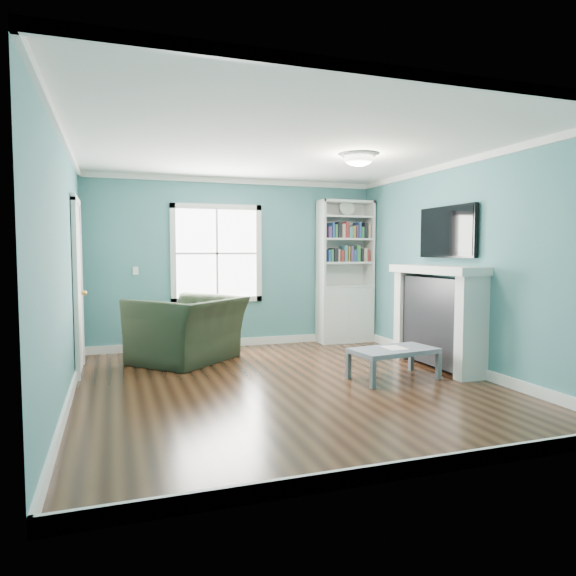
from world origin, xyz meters
name	(u,v)px	position (x,y,z in m)	size (l,w,h in m)	color
floor	(288,385)	(0.00, 0.00, 0.00)	(5.00, 5.00, 0.00)	black
room_walls	(288,242)	(0.00, 0.00, 1.58)	(5.00, 5.00, 5.00)	teal
trim	(288,273)	(0.00, 0.00, 1.24)	(4.50, 5.00, 2.60)	white
window	(217,253)	(-0.30, 2.49, 1.45)	(1.40, 0.06, 1.50)	white
bookshelf	(345,286)	(1.77, 2.30, 0.92)	(0.90, 0.35, 2.31)	silver
fireplace	(437,318)	(2.08, 0.20, 0.64)	(0.44, 1.58, 1.30)	black
tv	(447,232)	(2.20, 0.20, 1.72)	(0.06, 1.10, 0.65)	black
door	(78,285)	(-2.22, 1.40, 1.07)	(0.12, 0.98, 2.17)	silver
ceiling_fixture	(359,158)	(0.90, 0.10, 2.55)	(0.38, 0.38, 0.15)	white
light_switch	(136,271)	(-1.50, 2.48, 1.20)	(0.08, 0.01, 0.12)	white
recliner	(188,318)	(-0.87, 1.60, 0.58)	(1.33, 0.86, 1.16)	black
coffee_table	(394,352)	(1.25, -0.14, 0.31)	(1.04, 0.66, 0.36)	#4F5A5F
paper_sheet	(394,348)	(1.27, -0.12, 0.36)	(0.22, 0.28, 0.00)	white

